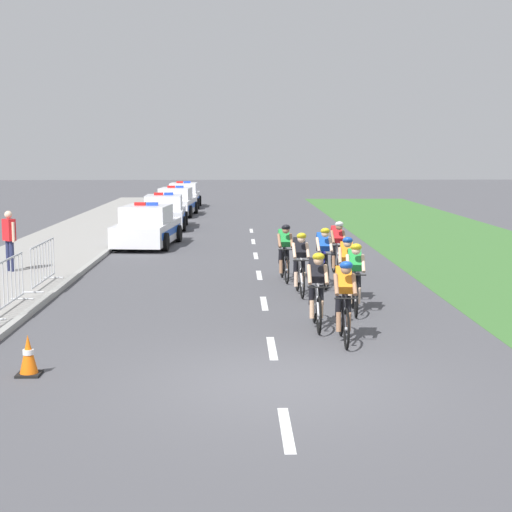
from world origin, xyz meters
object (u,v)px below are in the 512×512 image
at_px(cyclist_second, 317,289).
at_px(cyclist_fifth, 300,262).
at_px(police_car_nearest, 147,227).
at_px(cyclist_seventh, 284,251).
at_px(police_car_third, 176,203).
at_px(crowd_barrier_rear, 43,264).
at_px(cyclist_third, 355,277).
at_px(cyclist_lead, 344,300).
at_px(police_car_furthest, 184,196).
at_px(spectator_closest, 9,237).
at_px(traffic_cone_near, 28,356).
at_px(cyclist_fourth, 347,268).
at_px(crowd_barrier_middle, 8,285).
at_px(cyclist_sixth, 323,256).
at_px(police_car_second, 164,213).
at_px(cyclist_eighth, 337,247).

distance_m(cyclist_second, cyclist_fifth, 3.56).
bearing_deg(police_car_nearest, cyclist_seventh, -59.33).
xyz_separation_m(police_car_third, crowd_barrier_rear, (-1.55, -22.04, -0.03)).
bearing_deg(cyclist_third, cyclist_lead, -102.73).
xyz_separation_m(police_car_nearest, police_car_furthest, (0.00, 19.20, 0.00)).
relative_size(cyclist_fifth, spectator_closest, 1.03).
bearing_deg(traffic_cone_near, cyclist_fourth, 45.08).
bearing_deg(police_car_furthest, crowd_barrier_middle, -92.91).
bearing_deg(cyclist_second, cyclist_seventh, 92.95).
distance_m(police_car_nearest, police_car_furthest, 19.20).
bearing_deg(cyclist_fourth, police_car_third, 103.60).
distance_m(cyclist_sixth, police_car_nearest, 10.08).
bearing_deg(crowd_barrier_rear, cyclist_second, -34.38).
bearing_deg(cyclist_fourth, police_car_second, 108.63).
bearing_deg(cyclist_lead, police_car_third, 100.63).
xyz_separation_m(cyclist_sixth, police_car_second, (-5.43, 14.98, -0.11)).
relative_size(cyclist_seventh, police_car_third, 0.38).
xyz_separation_m(cyclist_sixth, cyclist_eighth, (0.58, 1.75, 0.00)).
bearing_deg(crowd_barrier_rear, traffic_cone_near, -77.88).
distance_m(crowd_barrier_middle, spectator_closest, 5.46).
height_order(cyclist_second, cyclist_seventh, same).
bearing_deg(police_car_nearest, cyclist_second, -70.03).
bearing_deg(crowd_barrier_rear, cyclist_fourth, -12.98).
relative_size(cyclist_fifth, crowd_barrier_middle, 0.74).
bearing_deg(police_car_nearest, police_car_furthest, 89.99).
relative_size(cyclist_third, crowd_barrier_rear, 0.74).
xyz_separation_m(police_car_second, spectator_closest, (-3.04, -13.02, 0.40)).
bearing_deg(police_car_second, cyclist_second, -76.32).
bearing_deg(traffic_cone_near, cyclist_seventh, 62.71).
bearing_deg(crowd_barrier_middle, spectator_closest, 105.60).
bearing_deg(cyclist_second, traffic_cone_near, -147.21).
relative_size(cyclist_third, cyclist_seventh, 1.00).
distance_m(police_car_second, traffic_cone_near, 22.73).
xyz_separation_m(police_car_nearest, crowd_barrier_rear, (-1.55, -8.84, -0.03)).
bearing_deg(police_car_second, traffic_cone_near, -89.91).
xyz_separation_m(police_car_nearest, police_car_second, (0.00, 6.49, 0.00)).
relative_size(cyclist_third, traffic_cone_near, 2.69).
bearing_deg(crowd_barrier_rear, cyclist_fifth, -7.04).
bearing_deg(cyclist_second, cyclist_eighth, 79.27).
relative_size(cyclist_fourth, police_car_nearest, 0.38).
height_order(police_car_second, traffic_cone_near, police_car_second).
relative_size(cyclist_lead, crowd_barrier_middle, 0.74).
xyz_separation_m(cyclist_third, cyclist_seventh, (-1.24, 4.16, 0.00)).
height_order(police_car_third, spectator_closest, spectator_closest).
xyz_separation_m(cyclist_seventh, traffic_cone_near, (-4.46, -8.65, -0.48)).
xyz_separation_m(police_car_third, spectator_closest, (-3.03, -19.73, 0.40)).
bearing_deg(cyclist_sixth, cyclist_lead, -92.62).
height_order(cyclist_third, cyclist_fifth, same).
bearing_deg(cyclist_fifth, spectator_closest, 158.35).
bearing_deg(cyclist_third, police_car_nearest, 116.04).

